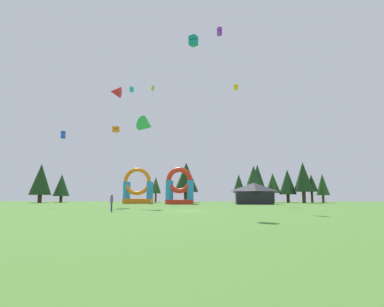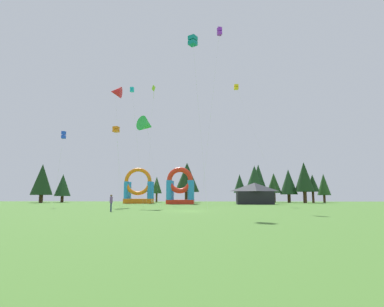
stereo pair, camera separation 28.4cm
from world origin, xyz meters
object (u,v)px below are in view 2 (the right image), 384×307
person_near_camera (111,201)px  inflatable_orange_dome (180,190)px  kite_orange_box (116,130)px  inflatable_blue_arch (139,190)px  kite_lime_diamond (154,90)px  kite_green_delta (147,125)px  kite_purple_box (219,32)px  kite_cyan_box (132,90)px  kite_blue_box (64,135)px  festival_tent (255,194)px  kite_red_delta (116,92)px  kite_teal_box (193,41)px  kite_yellow_box (236,87)px

person_near_camera → inflatable_orange_dome: bearing=-36.8°
person_near_camera → kite_orange_box: bearing=-12.8°
person_near_camera → inflatable_blue_arch: 36.19m
kite_lime_diamond → kite_green_delta: bearing=-83.4°
kite_purple_box → kite_cyan_box: bearing=159.5°
kite_blue_box → festival_tent: kite_blue_box is taller
kite_blue_box → kite_lime_diamond: bearing=59.0°
festival_tent → kite_red_delta: bearing=-166.2°
festival_tent → inflatable_orange_dome: bearing=173.9°
kite_lime_diamond → person_near_camera: kite_lime_diamond is taller
kite_purple_box → inflatable_blue_arch: bearing=126.0°
kite_green_delta → kite_blue_box: (-13.72, 2.36, -0.98)m
person_near_camera → festival_tent: size_ratio=0.26×
inflatable_orange_dome → inflatable_blue_arch: inflatable_blue_arch is taller
kite_green_delta → inflatable_blue_arch: 25.90m
kite_teal_box → inflatable_orange_dome: bearing=96.9°
kite_yellow_box → festival_tent: bearing=30.8°
kite_red_delta → kite_teal_box: size_ratio=1.13×
kite_red_delta → kite_purple_box: bearing=-29.1°
kite_lime_diamond → kite_yellow_box: bearing=-19.0°
kite_purple_box → kite_yellow_box: (3.95, 15.05, -3.69)m
kite_orange_box → inflatable_blue_arch: kite_orange_box is taller
kite_purple_box → kite_blue_box: 29.37m
kite_orange_box → kite_blue_box: bearing=169.7°
kite_cyan_box → inflatable_blue_arch: size_ratio=2.59×
kite_lime_diamond → inflatable_orange_dome: kite_lime_diamond is taller
kite_yellow_box → inflatable_orange_dome: kite_yellow_box is taller
inflatable_orange_dome → kite_yellow_box: bearing=-17.6°
kite_blue_box → kite_yellow_box: bearing=23.8°
kite_blue_box → festival_tent: (32.16, 14.74, -9.13)m
kite_orange_box → inflatable_blue_arch: bearing=92.7°
kite_orange_box → kite_purple_box: kite_purple_box is taller
kite_cyan_box → person_near_camera: (2.31, -17.96, -18.45)m
kite_purple_box → kite_teal_box: size_ratio=1.41×
festival_tent → kite_cyan_box: bearing=-152.4°
kite_purple_box → kite_blue_box: size_ratio=2.32×
kite_red_delta → person_near_camera: (6.57, -23.05, -19.91)m
kite_orange_box → festival_tent: kite_orange_box is taller
kite_cyan_box → inflatable_orange_dome: (7.30, 13.14, -16.65)m
kite_teal_box → kite_lime_diamond: bearing=106.3°
kite_lime_diamond → kite_yellow_box: kite_lime_diamond is taller
kite_green_delta → kite_yellow_box: kite_yellow_box is taller
kite_cyan_box → festival_tent: size_ratio=2.87×
kite_purple_box → kite_lime_diamond: (-13.53, 21.08, -1.83)m
kite_lime_diamond → person_near_camera: 41.17m
kite_red_delta → kite_lime_diamond: (5.47, 10.47, 3.97)m
kite_blue_box → kite_purple_box: bearing=-5.4°
kite_cyan_box → kite_lime_diamond: (1.21, 15.56, 5.43)m
kite_lime_diamond → kite_orange_box: bearing=-96.7°
kite_lime_diamond → festival_tent: bearing=-10.8°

